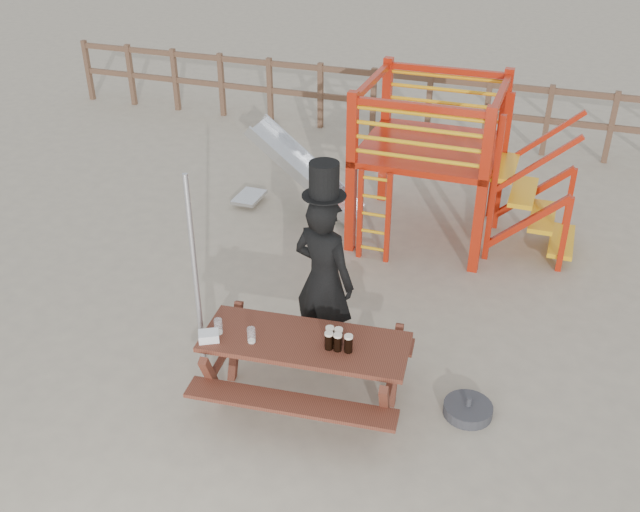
{
  "coord_description": "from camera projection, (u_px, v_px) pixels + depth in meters",
  "views": [
    {
      "loc": [
        1.75,
        -4.96,
        4.6
      ],
      "look_at": [
        -0.3,
        0.8,
        1.04
      ],
      "focal_mm": 40.0,
      "sensor_mm": 36.0,
      "label": 1
    }
  ],
  "objects": [
    {
      "name": "man_with_hat",
      "position": [
        324.0,
        276.0,
        6.9
      ],
      "size": [
        0.76,
        0.6,
        2.15
      ],
      "rotation": [
        0.0,
        0.0,
        2.87
      ],
      "color": "black",
      "rests_on": "ground"
    },
    {
      "name": "paper_bag",
      "position": [
        209.0,
        336.0,
        6.39
      ],
      "size": [
        0.23,
        0.21,
        0.08
      ],
      "primitive_type": "cube",
      "rotation": [
        0.0,
        0.0,
        0.51
      ],
      "color": "white",
      "rests_on": "picnic_table"
    },
    {
      "name": "back_fence",
      "position": [
        458.0,
        103.0,
        12.19
      ],
      "size": [
        15.09,
        0.09,
        1.2
      ],
      "color": "brown",
      "rests_on": "ground"
    },
    {
      "name": "picnic_table",
      "position": [
        305.0,
        363.0,
        6.54
      ],
      "size": [
        1.99,
        1.47,
        0.72
      ],
      "rotation": [
        0.0,
        0.0,
        0.1
      ],
      "color": "brown",
      "rests_on": "ground"
    },
    {
      "name": "empty_glasses",
      "position": [
        235.0,
        331.0,
        6.4
      ],
      "size": [
        0.41,
        0.1,
        0.15
      ],
      "color": "silver",
      "rests_on": "picnic_table"
    },
    {
      "name": "stout_pints",
      "position": [
        337.0,
        340.0,
        6.27
      ],
      "size": [
        0.27,
        0.16,
        0.17
      ],
      "color": "black",
      "rests_on": "picnic_table"
    },
    {
      "name": "playground_fort",
      "position": [
        423.0,
        158.0,
        9.2
      ],
      "size": [
        4.71,
        1.84,
        2.1
      ],
      "color": "#B3200B",
      "rests_on": "ground"
    },
    {
      "name": "metal_pole",
      "position": [
        197.0,
        288.0,
        6.43
      ],
      "size": [
        0.05,
        0.05,
        2.23
      ],
      "primitive_type": "cylinder",
      "color": "#B2B2B7",
      "rests_on": "ground"
    },
    {
      "name": "ground",
      "position": [
        321.0,
        394.0,
        6.86
      ],
      "size": [
        60.0,
        60.0,
        0.0
      ],
      "primitive_type": "plane",
      "color": "tan",
      "rests_on": "ground"
    },
    {
      "name": "parasol_base",
      "position": [
        468.0,
        409.0,
        6.59
      ],
      "size": [
        0.46,
        0.46,
        0.19
      ],
      "color": "#333438",
      "rests_on": "ground"
    }
  ]
}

